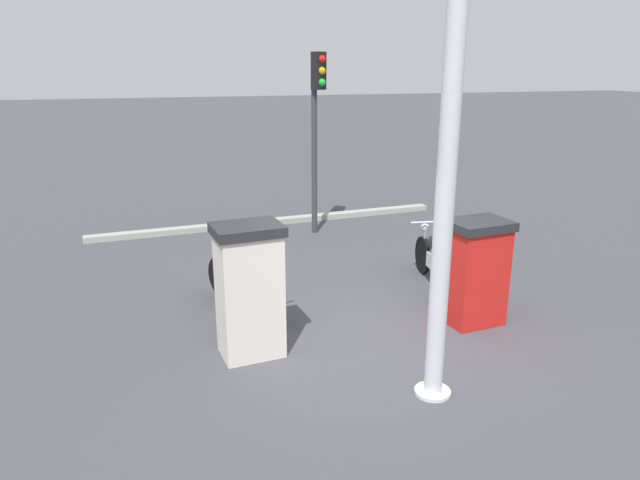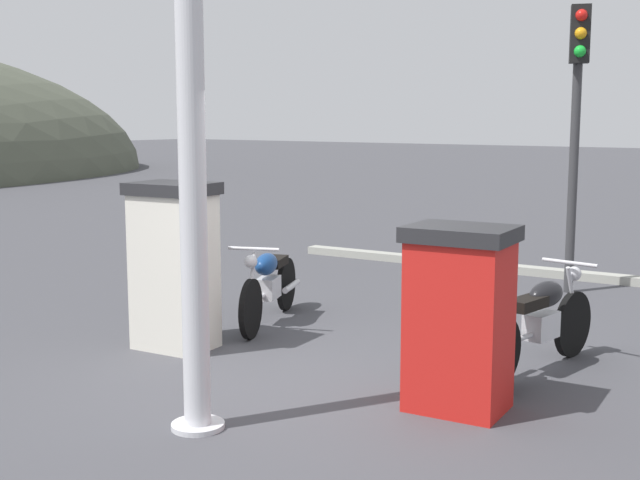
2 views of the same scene
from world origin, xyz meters
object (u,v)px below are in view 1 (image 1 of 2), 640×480
Objects in this scene: motorcycle_near_pump at (436,259)px; canopy_support_pole at (444,219)px; fuel_pump_near at (475,271)px; motorcycle_far_pump at (244,281)px; roadside_traffic_light at (317,113)px; fuel_pump_far at (249,290)px.

canopy_support_pole is at bearing 151.56° from motorcycle_near_pump.
motorcycle_far_pump is (1.31, 2.97, -0.28)m from fuel_pump_near.
roadside_traffic_light is at bearing -5.53° from canopy_support_pole.
roadside_traffic_light reaches higher than fuel_pump_near.
fuel_pump_near is 2.40m from canopy_support_pole.
fuel_pump_far is at bearing 90.00° from fuel_pump_near.
fuel_pump_far reaches higher than fuel_pump_near.
fuel_pump_far is at bearing 112.49° from motorcycle_near_pump.
roadside_traffic_light reaches higher than fuel_pump_far.
canopy_support_pole is at bearing 137.18° from fuel_pump_near.
canopy_support_pole is at bearing -131.12° from fuel_pump_far.
motorcycle_far_pump is 3.56m from canopy_support_pole.
motorcycle_far_pump is (1.31, -0.16, -0.38)m from fuel_pump_far.
motorcycle_far_pump is at bearing 66.23° from fuel_pump_near.
motorcycle_far_pump is 0.51× the size of roadside_traffic_light.
motorcycle_near_pump is (1.36, -0.15, -0.28)m from fuel_pump_near.
roadside_traffic_light is 6.46m from canopy_support_pole.
motorcycle_far_pump is (-0.05, 3.12, -0.00)m from motorcycle_near_pump.
fuel_pump_far is at bearing 154.39° from roadside_traffic_light.
fuel_pump_far is 5.69m from roadside_traffic_light.
roadside_traffic_light is at bearing 9.02° from fuel_pump_near.
fuel_pump_far is 0.84× the size of motorcycle_near_pump.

